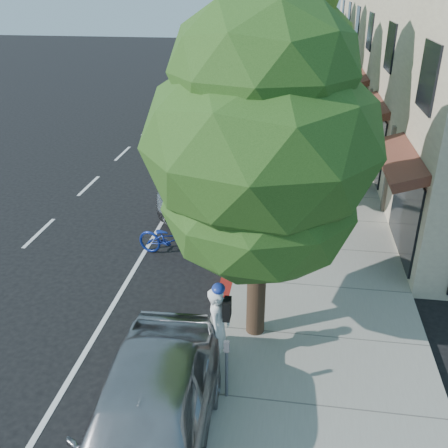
% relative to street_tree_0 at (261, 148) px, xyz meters
% --- Properties ---
extents(ground, '(120.00, 120.00, 0.00)m').
position_rel_street_tree_0_xyz_m(ground, '(-0.90, 2.00, -4.31)').
color(ground, black).
rests_on(ground, ground).
extents(sidewalk, '(4.60, 56.00, 0.15)m').
position_rel_street_tree_0_xyz_m(sidewalk, '(1.40, 10.00, -4.24)').
color(sidewalk, gray).
rests_on(sidewalk, ground).
extents(curb, '(0.30, 56.00, 0.15)m').
position_rel_street_tree_0_xyz_m(curb, '(-0.90, 10.00, -4.24)').
color(curb, '#9E998E').
rests_on(curb, ground).
extents(curb_red_segment, '(0.32, 4.00, 0.15)m').
position_rel_street_tree_0_xyz_m(curb_red_segment, '(-0.90, 3.00, -4.24)').
color(curb_red_segment, maroon).
rests_on(curb_red_segment, ground).
extents(street_tree_0, '(4.48, 4.48, 7.05)m').
position_rel_street_tree_0_xyz_m(street_tree_0, '(0.00, 0.00, 0.00)').
color(street_tree_0, black).
rests_on(street_tree_0, ground).
extents(street_tree_1, '(4.35, 4.35, 8.09)m').
position_rel_street_tree_0_xyz_m(street_tree_1, '(0.00, 6.00, 0.81)').
color(street_tree_1, black).
rests_on(street_tree_1, ground).
extents(street_tree_2, '(4.46, 4.46, 7.61)m').
position_rel_street_tree_0_xyz_m(street_tree_2, '(0.00, 12.00, 0.43)').
color(street_tree_2, black).
rests_on(street_tree_2, ground).
extents(street_tree_3, '(4.46, 4.46, 8.02)m').
position_rel_street_tree_0_xyz_m(street_tree_3, '(0.00, 18.00, 0.74)').
color(street_tree_3, black).
rests_on(street_tree_3, ground).
extents(street_tree_4, '(5.03, 5.03, 7.88)m').
position_rel_street_tree_0_xyz_m(street_tree_4, '(-0.00, 24.00, 0.51)').
color(street_tree_4, black).
rests_on(street_tree_4, ground).
extents(street_tree_5, '(4.49, 4.49, 7.03)m').
position_rel_street_tree_0_xyz_m(street_tree_5, '(0.00, 30.00, -0.01)').
color(street_tree_5, black).
rests_on(street_tree_5, ground).
extents(cyclist, '(0.53, 0.72, 1.80)m').
position_rel_street_tree_0_xyz_m(cyclist, '(-0.65, -1.00, -3.41)').
color(cyclist, silver).
rests_on(cyclist, ground).
extents(bicycle, '(2.08, 1.11, 1.04)m').
position_rel_street_tree_0_xyz_m(bicycle, '(-2.68, 3.19, -3.79)').
color(bicycle, navy).
rests_on(bicycle, ground).
extents(silver_suv, '(3.21, 6.72, 1.85)m').
position_rel_street_tree_0_xyz_m(silver_suv, '(-2.13, 7.50, -3.39)').
color(silver_suv, '#A1A0A5').
rests_on(silver_suv, ground).
extents(dark_sedan, '(1.79, 4.15, 1.33)m').
position_rel_street_tree_0_xyz_m(dark_sedan, '(-3.10, 14.87, -3.65)').
color(dark_sedan, black).
rests_on(dark_sedan, ground).
extents(white_pickup, '(2.26, 5.53, 1.60)m').
position_rel_street_tree_0_xyz_m(white_pickup, '(-3.10, 23.00, -3.51)').
color(white_pickup, white).
rests_on(white_pickup, ground).
extents(dark_suv_far, '(2.29, 5.45, 1.84)m').
position_rel_street_tree_0_xyz_m(dark_suv_far, '(-1.40, 26.29, -3.39)').
color(dark_suv_far, black).
rests_on(dark_suv_far, ground).
extents(near_car_a, '(2.28, 5.14, 1.72)m').
position_rel_street_tree_0_xyz_m(near_car_a, '(-1.40, -3.50, -3.45)').
color(near_car_a, '#A1A1A5').
rests_on(near_car_a, ground).
extents(pedestrian, '(0.86, 0.73, 1.53)m').
position_rel_street_tree_0_xyz_m(pedestrian, '(1.35, 13.29, -3.40)').
color(pedestrian, black).
rests_on(pedestrian, sidewalk).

